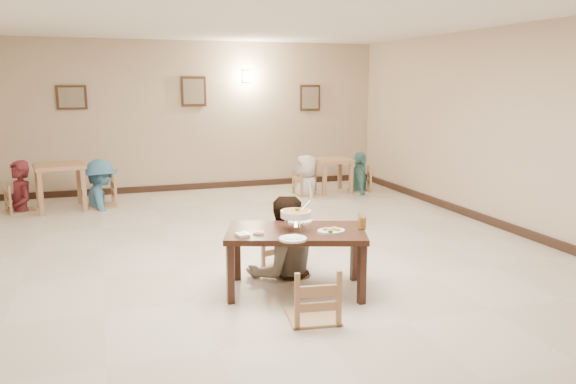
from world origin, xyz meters
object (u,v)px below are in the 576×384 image
object	(u,v)px
bg_chair_ll	(19,185)
bg_diner_d	(360,152)
main_table	(296,237)
chair_far	(284,235)
bg_diner_a	(17,161)
bg_diner_b	(99,159)
bg_chair_rr	(360,168)
curry_warmer	(296,214)
bg_diner_c	(306,155)
bg_chair_rl	(306,172)
chair_near	(313,268)
bg_table_left	(59,172)
drink_glass	(362,222)
main_diner	(283,196)
bg_table_right	(333,165)
bg_chair_lr	(100,178)

from	to	relation	value
bg_chair_ll	bg_diner_d	bearing A→B (deg)	-110.25
main_table	bg_chair_ll	xyz separation A→B (m)	(-3.25, 5.00, -0.13)
chair_far	bg_diner_a	xyz separation A→B (m)	(-3.34, 4.31, 0.45)
bg_diner_b	bg_diner_d	size ratio (longest dim) A/B	1.06
bg_chair_rr	bg_diner_a	bearing A→B (deg)	-73.17
curry_warmer	bg_chair_ll	world-z (taller)	curry_warmer
bg_chair_ll	bg_diner_c	bearing A→B (deg)	-110.50
chair_far	bg_chair_rl	xyz separation A→B (m)	(1.82, 4.18, 0.02)
chair_near	bg_table_left	size ratio (longest dim) A/B	1.07
bg_diner_c	bg_diner_d	world-z (taller)	bg_diner_d
chair_far	bg_chair_rr	world-z (taller)	bg_chair_rr
drink_glass	bg_diner_a	world-z (taller)	bg_diner_a
chair_far	bg_table_left	bearing A→B (deg)	104.36
main_diner	curry_warmer	world-z (taller)	main_diner
main_table	drink_glass	xyz separation A→B (m)	(0.67, -0.18, 0.16)
main_table	chair_near	size ratio (longest dim) A/B	1.63
drink_glass	bg_chair_rl	distance (m)	5.21
drink_glass	bg_diner_c	size ratio (longest dim) A/B	0.11
bg_diner_d	bg_table_right	bearing A→B (deg)	101.98
bg_table_left	bg_table_right	size ratio (longest dim) A/B	1.34
bg_diner_a	chair_near	bearing A→B (deg)	2.59
chair_far	bg_diner_d	bearing A→B (deg)	36.69
bg_chair_ll	main_table	bearing A→B (deg)	-166.01
curry_warmer	main_table	bearing A→B (deg)	-106.87
bg_chair_ll	bg_diner_d	distance (m)	6.32
drink_glass	bg_diner_b	size ratio (longest dim) A/B	0.10
bg_chair_ll	bg_diner_b	size ratio (longest dim) A/B	0.54
curry_warmer	bg_chair_rr	distance (m)	5.75
main_table	chair_far	size ratio (longest dim) A/B	1.86
chair_far	bg_diner_a	distance (m)	5.47
curry_warmer	drink_glass	size ratio (longest dim) A/B	2.11
bg_chair_ll	bg_chair_rl	distance (m)	5.15
drink_glass	bg_chair_lr	xyz separation A→B (m)	(-2.61, 5.18, -0.23)
bg_chair_lr	bg_diner_d	size ratio (longest dim) A/B	0.65
bg_diner_b	bg_diner_d	distance (m)	5.00
drink_glass	bg_chair_lr	distance (m)	5.80
bg_diner_b	drink_glass	bearing A→B (deg)	-165.87
bg_chair_lr	bg_diner_b	size ratio (longest dim) A/B	0.61
chair_near	bg_chair_ll	world-z (taller)	chair_near
chair_far	bg_chair_ll	world-z (taller)	bg_chair_ll
bg_chair_rr	chair_far	bearing A→B (deg)	-17.33
bg_chair_lr	bg_diner_b	bearing A→B (deg)	-160.34
drink_glass	bg_diner_c	distance (m)	5.20
main_table	bg_diner_b	xyz separation A→B (m)	(-1.94, 5.00, 0.26)
bg_chair_ll	bg_diner_a	distance (m)	0.43
bg_chair_rl	bg_diner_d	distance (m)	1.20
main_table	bg_chair_lr	distance (m)	5.36
bg_chair_lr	bg_chair_rl	bearing A→B (deg)	81.13
bg_chair_lr	bg_diner_d	distance (m)	5.01
chair_far	drink_glass	distance (m)	1.09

